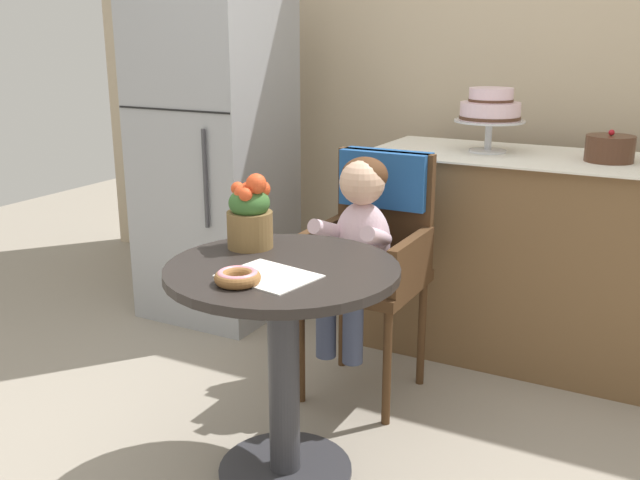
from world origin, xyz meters
name	(u,v)px	position (x,y,z in m)	size (l,w,h in m)	color
ground_plane	(285,472)	(0.00, 0.00, 0.00)	(8.00, 8.00, 0.00)	gray
back_wall	(472,42)	(0.00, 1.85, 1.35)	(4.80, 0.10, 2.70)	#C1AD8E
cafe_table	(283,330)	(0.00, 0.00, 0.51)	(0.72, 0.72, 0.72)	#282321
wicker_chair	(375,234)	(-0.01, 0.72, 0.64)	(0.42, 0.45, 0.95)	#472D19
seated_child	(358,234)	(-0.01, 0.56, 0.68)	(0.27, 0.32, 0.73)	silver
paper_napkin	(269,276)	(0.02, -0.10, 0.72)	(0.26, 0.20, 0.00)	white
donut_front	(238,277)	(-0.03, -0.20, 0.74)	(0.13, 0.13, 0.04)	#936033
flower_vase	(250,213)	(-0.19, 0.12, 0.83)	(0.15, 0.15, 0.25)	brown
display_counter	(547,260)	(0.55, 1.30, 0.45)	(1.56, 0.62, 0.90)	brown
tiered_cake_stand	(490,110)	(0.26, 1.30, 1.08)	(0.30, 0.30, 0.27)	silver
round_layer_cake	(610,149)	(0.75, 1.30, 0.95)	(0.19, 0.19, 0.13)	#4C2D1E
refrigerator	(214,148)	(-1.05, 1.10, 0.85)	(0.64, 0.63, 1.70)	#9EA0A5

